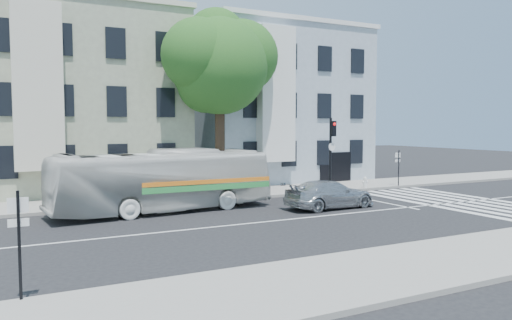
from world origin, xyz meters
TOP-DOWN VIEW (x-y plane):
  - ground at (0.00, 0.00)m, footprint 120.00×120.00m
  - sidewalk_far at (0.00, 8.00)m, footprint 80.00×4.00m
  - sidewalk_near at (0.00, -8.00)m, footprint 80.00×4.00m
  - building_left at (-7.00, 15.00)m, footprint 12.00×10.00m
  - building_right at (7.00, 15.00)m, footprint 12.00×10.00m
  - street_tree at (0.06, 8.74)m, footprint 7.30×5.90m
  - bus at (-4.63, 4.41)m, footprint 3.46×10.78m
  - sedan at (2.90, 1.63)m, footprint 2.15×4.83m
  - hedge at (-4.15, 6.30)m, footprint 8.30×3.60m
  - traffic_signal at (6.13, 5.94)m, footprint 0.48×0.54m
  - fire_hydrant at (9.00, 6.30)m, footprint 0.40×0.23m
  - near_sign_pole at (-11.17, -6.06)m, footprint 0.45×0.16m
  - far_sign_pole at (11.61, 6.15)m, footprint 0.42×0.15m

SIDE VIEW (x-z plane):
  - ground at x=0.00m, z-range 0.00..0.00m
  - sidewalk_far at x=0.00m, z-range 0.00..0.15m
  - sidewalk_near at x=0.00m, z-range 0.00..0.15m
  - hedge at x=-4.15m, z-range 0.15..0.85m
  - fire_hydrant at x=9.00m, z-range 0.16..0.86m
  - sedan at x=2.90m, z-range 0.00..1.38m
  - bus at x=-4.63m, z-range 0.00..2.95m
  - far_sign_pole at x=11.61m, z-range 0.47..2.79m
  - near_sign_pole at x=-11.17m, z-range 0.48..2.97m
  - traffic_signal at x=6.13m, z-range 0.66..5.19m
  - building_left at x=-7.00m, z-range 0.00..11.00m
  - building_right at x=7.00m, z-range 0.00..11.00m
  - street_tree at x=0.06m, z-range 2.28..13.38m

